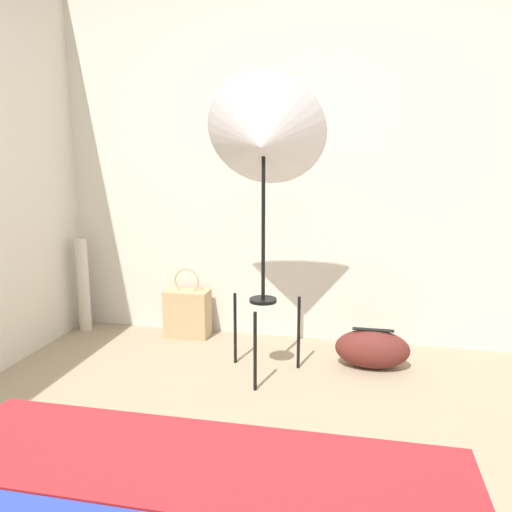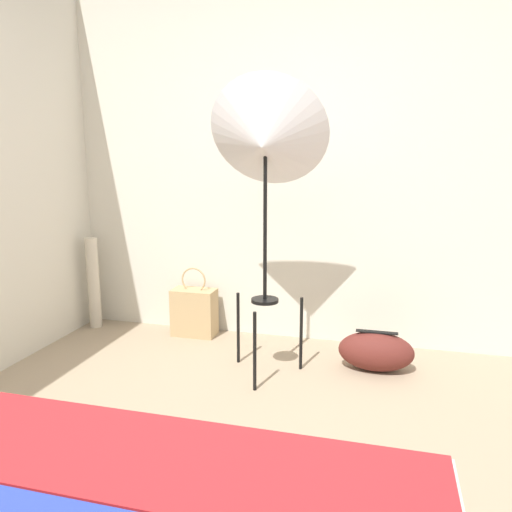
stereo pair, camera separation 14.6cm
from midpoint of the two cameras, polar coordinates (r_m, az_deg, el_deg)
wall_back at (r=3.49m, az=4.49°, el=11.33°), size 8.00×0.05×2.60m
photo_umbrella at (r=2.85m, az=-0.64°, el=12.93°), size 0.69×0.50×1.74m
tote_bag at (r=3.70m, az=-8.96°, el=-6.42°), size 0.32×0.18×0.51m
duffel_bag at (r=3.22m, az=11.86°, el=-10.35°), size 0.46×0.24×0.25m
paper_roll at (r=3.99m, az=-20.15°, el=-3.15°), size 0.09×0.09×0.70m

